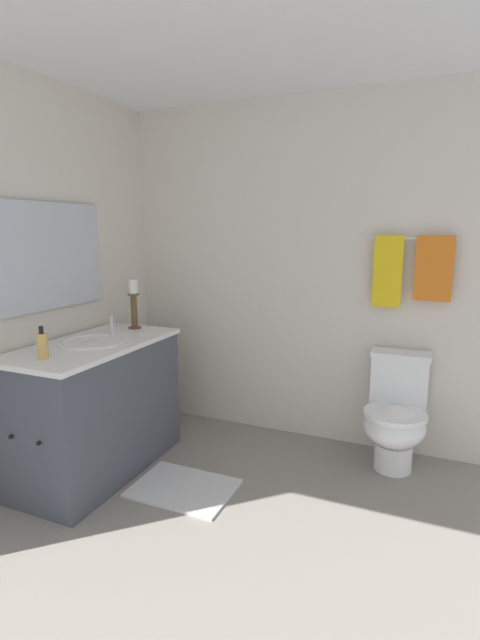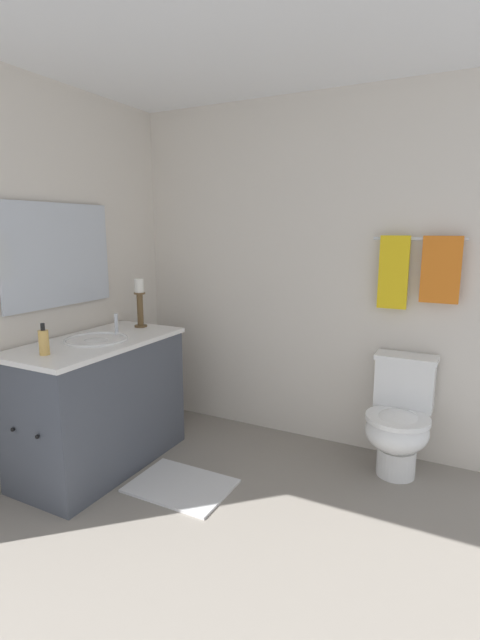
{
  "view_description": "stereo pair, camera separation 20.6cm",
  "coord_description": "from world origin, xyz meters",
  "px_view_note": "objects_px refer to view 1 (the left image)",
  "views": [
    {
      "loc": [
        0.87,
        -2.12,
        1.55
      ],
      "look_at": [
        -0.24,
        0.47,
        0.99
      ],
      "focal_mm": 26.08,
      "sensor_mm": 36.0,
      "label": 1
    },
    {
      "loc": [
        1.05,
        -2.04,
        1.55
      ],
      "look_at": [
        -0.24,
        0.47,
        0.99
      ],
      "focal_mm": 26.08,
      "sensor_mm": 36.0,
      "label": 2
    }
  ],
  "objects_px": {
    "mirror": "(52,256)",
    "towel_bar": "(413,239)",
    "vanity_cabinet": "(97,407)",
    "towel_center": "(434,269)",
    "soap_bottle": "(42,345)",
    "toilet": "(396,415)",
    "sink_basin": "(93,348)",
    "bath_mat": "(184,488)",
    "towel_near_vanity": "(388,271)",
    "candle_holder_tall": "(134,302)"
  },
  "relations": [
    {
      "from": "bath_mat",
      "to": "soap_bottle",
      "type": "bearing_deg",
      "value": -147.79
    },
    {
      "from": "candle_holder_tall",
      "to": "bath_mat",
      "type": "xyz_separation_m",
      "value": [
        0.64,
        -0.46,
        -1.03
      ]
    },
    {
      "from": "towel_center",
      "to": "bath_mat",
      "type": "relative_size",
      "value": 0.69
    },
    {
      "from": "sink_basin",
      "to": "towel_bar",
      "type": "xyz_separation_m",
      "value": [
        1.78,
        0.99,
        0.67
      ]
    },
    {
      "from": "vanity_cabinet",
      "to": "bath_mat",
      "type": "bearing_deg",
      "value": 0.0
    },
    {
      "from": "mirror",
      "to": "bath_mat",
      "type": "distance_m",
      "value": 1.65
    },
    {
      "from": "soap_bottle",
      "to": "candle_holder_tall",
      "type": "bearing_deg",
      "value": 90.74
    },
    {
      "from": "sink_basin",
      "to": "soap_bottle",
      "type": "height_order",
      "value": "soap_bottle"
    },
    {
      "from": "vanity_cabinet",
      "to": "candle_holder_tall",
      "type": "distance_m",
      "value": 0.76
    },
    {
      "from": "vanity_cabinet",
      "to": "toilet",
      "type": "xyz_separation_m",
      "value": [
        1.76,
        0.77,
        -0.06
      ]
    },
    {
      "from": "candle_holder_tall",
      "to": "vanity_cabinet",
      "type": "bearing_deg",
      "value": -88.52
    },
    {
      "from": "towel_bar",
      "to": "bath_mat",
      "type": "xyz_separation_m",
      "value": [
        -1.15,
        -0.99,
        -1.48
      ]
    },
    {
      "from": "towel_bar",
      "to": "sink_basin",
      "type": "bearing_deg",
      "value": -150.85
    },
    {
      "from": "mirror",
      "to": "candle_holder_tall",
      "type": "xyz_separation_m",
      "value": [
        0.27,
        0.46,
        -0.34
      ]
    },
    {
      "from": "mirror",
      "to": "toilet",
      "type": "relative_size",
      "value": 1.15
    },
    {
      "from": "towel_bar",
      "to": "soap_bottle",
      "type": "bearing_deg",
      "value": -142.06
    },
    {
      "from": "sink_basin",
      "to": "towel_near_vanity",
      "type": "distance_m",
      "value": 1.96
    },
    {
      "from": "sink_basin",
      "to": "towel_bar",
      "type": "bearing_deg",
      "value": 29.15
    },
    {
      "from": "sink_basin",
      "to": "soap_bottle",
      "type": "distance_m",
      "value": 0.41
    },
    {
      "from": "soap_bottle",
      "to": "towel_bar",
      "type": "relative_size",
      "value": 0.32
    },
    {
      "from": "vanity_cabinet",
      "to": "towel_center",
      "type": "bearing_deg",
      "value": 26.95
    },
    {
      "from": "vanity_cabinet",
      "to": "bath_mat",
      "type": "xyz_separation_m",
      "value": [
        0.62,
        0.0,
        -0.42
      ]
    },
    {
      "from": "toilet",
      "to": "towel_bar",
      "type": "height_order",
      "value": "towel_bar"
    },
    {
      "from": "candle_holder_tall",
      "to": "soap_bottle",
      "type": "bearing_deg",
      "value": -89.26
    },
    {
      "from": "towel_bar",
      "to": "bath_mat",
      "type": "height_order",
      "value": "towel_bar"
    },
    {
      "from": "vanity_cabinet",
      "to": "towel_bar",
      "type": "bearing_deg",
      "value": 29.18
    },
    {
      "from": "towel_near_vanity",
      "to": "towel_center",
      "type": "distance_m",
      "value": 0.28
    },
    {
      "from": "vanity_cabinet",
      "to": "sink_basin",
      "type": "bearing_deg",
      "value": 90.0
    },
    {
      "from": "towel_center",
      "to": "vanity_cabinet",
      "type": "bearing_deg",
      "value": -153.05
    },
    {
      "from": "soap_bottle",
      "to": "towel_bar",
      "type": "distance_m",
      "value": 2.32
    },
    {
      "from": "towel_near_vanity",
      "to": "sink_basin",
      "type": "bearing_deg",
      "value": -149.27
    },
    {
      "from": "toilet",
      "to": "bath_mat",
      "type": "bearing_deg",
      "value": -145.88
    },
    {
      "from": "vanity_cabinet",
      "to": "sink_basin",
      "type": "height_order",
      "value": "sink_basin"
    },
    {
      "from": "toilet",
      "to": "towel_center",
      "type": "xyz_separation_m",
      "value": [
        0.16,
        0.2,
        0.93
      ]
    },
    {
      "from": "mirror",
      "to": "towel_near_vanity",
      "type": "height_order",
      "value": "mirror"
    },
    {
      "from": "candle_holder_tall",
      "to": "toilet",
      "type": "distance_m",
      "value": 1.92
    },
    {
      "from": "mirror",
      "to": "toilet",
      "type": "bearing_deg",
      "value": 20.68
    },
    {
      "from": "towel_near_vanity",
      "to": "towel_center",
      "type": "height_order",
      "value": "same"
    },
    {
      "from": "soap_bottle",
      "to": "toilet",
      "type": "xyz_separation_m",
      "value": [
        1.76,
        1.17,
        -0.56
      ]
    },
    {
      "from": "mirror",
      "to": "towel_bar",
      "type": "height_order",
      "value": "mirror"
    },
    {
      "from": "candle_holder_tall",
      "to": "towel_bar",
      "type": "height_order",
      "value": "towel_bar"
    },
    {
      "from": "vanity_cabinet",
      "to": "towel_bar",
      "type": "height_order",
      "value": "towel_bar"
    },
    {
      "from": "soap_bottle",
      "to": "bath_mat",
      "type": "distance_m",
      "value": 1.18
    },
    {
      "from": "sink_basin",
      "to": "bath_mat",
      "type": "xyz_separation_m",
      "value": [
        0.62,
        -0.0,
        -0.81
      ]
    },
    {
      "from": "towel_bar",
      "to": "towel_near_vanity",
      "type": "xyz_separation_m",
      "value": [
        -0.14,
        -0.02,
        -0.21
      ]
    },
    {
      "from": "towel_center",
      "to": "towel_near_vanity",
      "type": "bearing_deg",
      "value": 180.0
    },
    {
      "from": "candle_holder_tall",
      "to": "toilet",
      "type": "relative_size",
      "value": 0.46
    },
    {
      "from": "vanity_cabinet",
      "to": "toilet",
      "type": "height_order",
      "value": "vanity_cabinet"
    },
    {
      "from": "sink_basin",
      "to": "towel_center",
      "type": "height_order",
      "value": "towel_center"
    },
    {
      "from": "sink_basin",
      "to": "mirror",
      "type": "relative_size",
      "value": 0.47
    }
  ]
}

